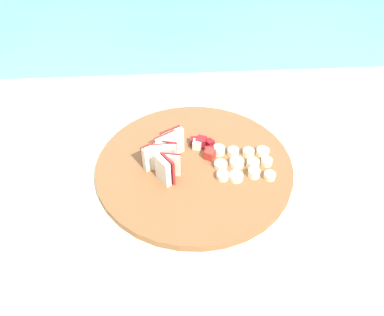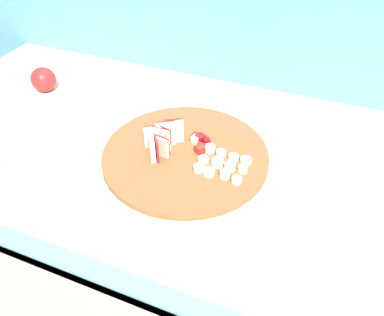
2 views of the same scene
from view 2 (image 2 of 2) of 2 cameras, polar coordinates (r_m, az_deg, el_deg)
The scene contains 7 objects.
tiled_countertop at distance 1.27m, azimuth -3.34°, elevation -14.48°, with size 1.53×0.77×0.91m.
tile_backsplash at distance 1.35m, azimuth 3.36°, elevation 5.34°, with size 2.40×0.04×1.42m, color #5BA3C1.
cutting_board at distance 0.90m, azimuth -1.03°, elevation 0.53°, with size 0.41×0.41×0.02m, color brown.
apple_wedge_fan at distance 0.90m, azimuth -4.64°, elevation 3.13°, with size 0.09×0.12×0.06m.
apple_dice_pile at distance 0.91m, azimuth 0.70°, elevation 2.31°, with size 0.10×0.08×0.02m.
banana_slice_rows at distance 0.86m, azimuth 4.64°, elevation -0.90°, with size 0.12×0.11×0.02m.
whole_apple at distance 1.24m, azimuth -22.01°, elevation 11.20°, with size 0.08×0.08×0.08m, color #A32323.
Camera 2 is at (0.33, -0.65, 1.49)m, focal length 34.42 mm.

